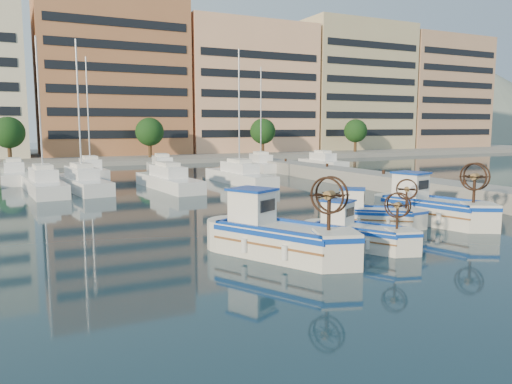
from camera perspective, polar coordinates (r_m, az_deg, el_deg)
name	(u,v)px	position (r m, az deg, el deg)	size (l,w,h in m)	color
ground	(361,241)	(22.44, 11.88, -5.47)	(300.00, 300.00, 0.00)	#1A3345
quay	(441,190)	(36.83, 20.35, 0.22)	(3.00, 60.00, 1.20)	gray
waterfront	(163,89)	(85.57, -10.62, 11.50)	(180.00, 40.00, 25.60)	gray
hill_east	(484,140)	(199.41, 24.60, 5.42)	(160.00, 160.00, 50.00)	slate
yacht_marina	(142,176)	(46.06, -12.87, 1.78)	(40.42, 21.79, 11.50)	white
fishing_boat_a	(277,234)	(19.20, 2.43, -4.78)	(4.15, 5.37, 3.24)	silver
fishing_boat_b	(357,232)	(21.06, 11.49, -4.45)	(3.18, 4.01, 2.43)	silver
fishing_boat_c	(371,214)	(25.40, 12.97, -2.44)	(3.92, 3.57, 2.45)	silver
fishing_boat_d	(431,206)	(27.34, 19.33, -1.49)	(3.35, 5.38, 3.26)	silver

